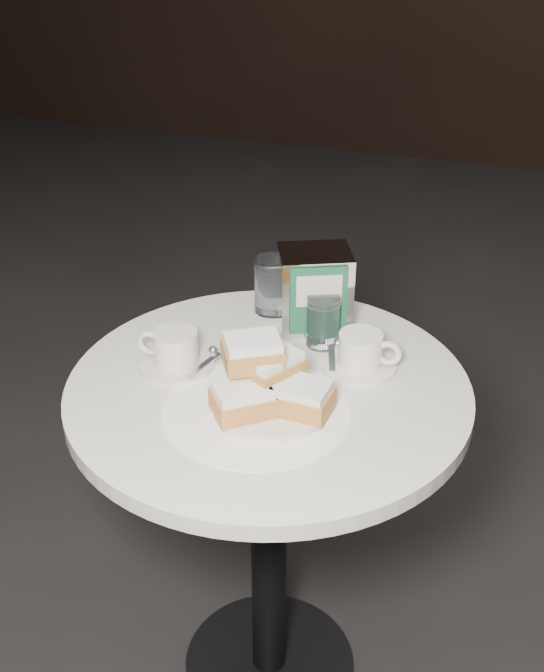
{
  "coord_description": "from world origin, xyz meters",
  "views": [
    {
      "loc": [
        0.38,
        -1.14,
        1.55
      ],
      "look_at": [
        0.0,
        0.02,
        0.83
      ],
      "focal_mm": 45.0,
      "sensor_mm": 36.0,
      "label": 1
    }
  ],
  "objects_px": {
    "coffee_cup_left": "(175,352)",
    "water_glass_left": "(272,286)",
    "cafe_table": "(269,473)",
    "beignet_plate": "(268,387)",
    "napkin_dispenser": "(314,290)",
    "coffee_cup_right": "(361,353)",
    "water_glass_right": "(323,322)"
  },
  "relations": [
    {
      "from": "water_glass_right",
      "to": "napkin_dispenser",
      "type": "xyz_separation_m",
      "value": [
        -0.03,
        0.06,
        0.03
      ]
    },
    {
      "from": "coffee_cup_left",
      "to": "water_glass_left",
      "type": "height_order",
      "value": "water_glass_left"
    },
    {
      "from": "beignet_plate",
      "to": "napkin_dispenser",
      "type": "height_order",
      "value": "napkin_dispenser"
    },
    {
      "from": "beignet_plate",
      "to": "coffee_cup_right",
      "type": "xyz_separation_m",
      "value": [
        0.12,
        0.17,
        -0.02
      ]
    },
    {
      "from": "water_glass_left",
      "to": "napkin_dispenser",
      "type": "height_order",
      "value": "napkin_dispenser"
    },
    {
      "from": "beignet_plate",
      "to": "coffee_cup_right",
      "type": "height_order",
      "value": "beignet_plate"
    },
    {
      "from": "beignet_plate",
      "to": "water_glass_left",
      "type": "xyz_separation_m",
      "value": [
        -0.1,
        0.32,
        0.01
      ]
    },
    {
      "from": "coffee_cup_left",
      "to": "water_glass_right",
      "type": "xyz_separation_m",
      "value": [
        0.23,
        0.15,
        0.02
      ]
    },
    {
      "from": "cafe_table",
      "to": "water_glass_right",
      "type": "height_order",
      "value": "water_glass_right"
    },
    {
      "from": "coffee_cup_right",
      "to": "water_glass_left",
      "type": "distance_m",
      "value": 0.27
    },
    {
      "from": "coffee_cup_left",
      "to": "napkin_dispenser",
      "type": "height_order",
      "value": "napkin_dispenser"
    },
    {
      "from": "beignet_plate",
      "to": "napkin_dispenser",
      "type": "relative_size",
      "value": 1.47
    },
    {
      "from": "coffee_cup_right",
      "to": "water_glass_right",
      "type": "relative_size",
      "value": 1.44
    },
    {
      "from": "beignet_plate",
      "to": "napkin_dispenser",
      "type": "xyz_separation_m",
      "value": [
        -0.0,
        0.29,
        0.03
      ]
    },
    {
      "from": "coffee_cup_right",
      "to": "water_glass_left",
      "type": "relative_size",
      "value": 1.28
    },
    {
      "from": "water_glass_right",
      "to": "napkin_dispenser",
      "type": "height_order",
      "value": "napkin_dispenser"
    },
    {
      "from": "coffee_cup_left",
      "to": "water_glass_left",
      "type": "xyz_separation_m",
      "value": [
        0.1,
        0.25,
        0.02
      ]
    },
    {
      "from": "water_glass_right",
      "to": "water_glass_left",
      "type": "bearing_deg",
      "value": 143.88
    },
    {
      "from": "beignet_plate",
      "to": "coffee_cup_left",
      "type": "bearing_deg",
      "value": 159.29
    },
    {
      "from": "water_glass_left",
      "to": "water_glass_right",
      "type": "distance_m",
      "value": 0.16
    },
    {
      "from": "coffee_cup_left",
      "to": "napkin_dispenser",
      "type": "xyz_separation_m",
      "value": [
        0.19,
        0.22,
        0.05
      ]
    },
    {
      "from": "cafe_table",
      "to": "coffee_cup_right",
      "type": "distance_m",
      "value": 0.28
    },
    {
      "from": "cafe_table",
      "to": "water_glass_left",
      "type": "distance_m",
      "value": 0.37
    },
    {
      "from": "cafe_table",
      "to": "water_glass_right",
      "type": "distance_m",
      "value": 0.3
    },
    {
      "from": "cafe_table",
      "to": "napkin_dispenser",
      "type": "distance_m",
      "value": 0.35
    },
    {
      "from": "coffee_cup_right",
      "to": "water_glass_right",
      "type": "bearing_deg",
      "value": 144.9
    },
    {
      "from": "water_glass_left",
      "to": "napkin_dispenser",
      "type": "distance_m",
      "value": 0.1
    },
    {
      "from": "cafe_table",
      "to": "napkin_dispenser",
      "type": "bearing_deg",
      "value": 85.17
    },
    {
      "from": "napkin_dispenser",
      "to": "coffee_cup_left",
      "type": "bearing_deg",
      "value": -155.44
    },
    {
      "from": "water_glass_right",
      "to": "coffee_cup_right",
      "type": "bearing_deg",
      "value": -34.05
    },
    {
      "from": "coffee_cup_right",
      "to": "water_glass_right",
      "type": "height_order",
      "value": "water_glass_right"
    },
    {
      "from": "coffee_cup_left",
      "to": "water_glass_left",
      "type": "bearing_deg",
      "value": 67.81
    }
  ]
}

